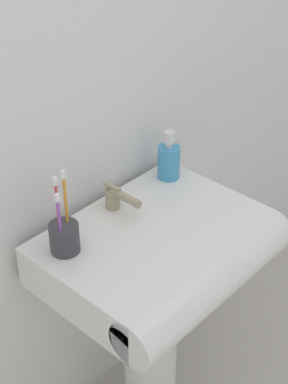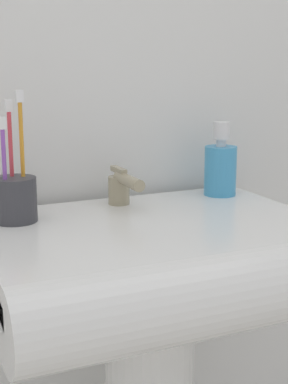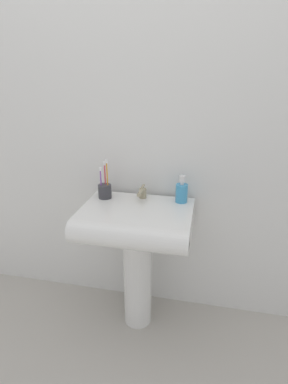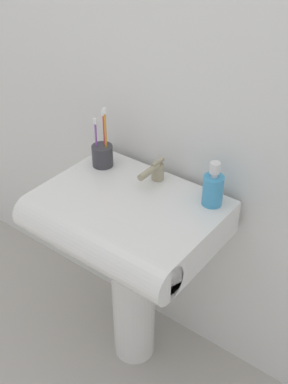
% 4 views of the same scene
% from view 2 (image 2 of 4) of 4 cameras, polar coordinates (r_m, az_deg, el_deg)
% --- Properties ---
extents(sink_basin, '(0.57, 0.44, 0.12)m').
position_cam_2_polar(sink_basin, '(0.97, 1.70, -6.99)').
color(sink_basin, white).
rests_on(sink_basin, sink_pedestal).
extents(faucet, '(0.04, 0.12, 0.07)m').
position_cam_2_polar(faucet, '(1.10, -1.97, 0.57)').
color(faucet, tan).
rests_on(faucet, sink_basin).
extents(toothbrush_cup, '(0.07, 0.07, 0.22)m').
position_cam_2_polar(toothbrush_cup, '(1.01, -12.42, -0.43)').
color(toothbrush_cup, '#38383D').
rests_on(toothbrush_cup, sink_basin).
extents(soap_bottle, '(0.06, 0.06, 0.15)m').
position_cam_2_polar(soap_bottle, '(1.19, 7.42, 2.39)').
color(soap_bottle, '#3F99CC').
rests_on(soap_bottle, sink_basin).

